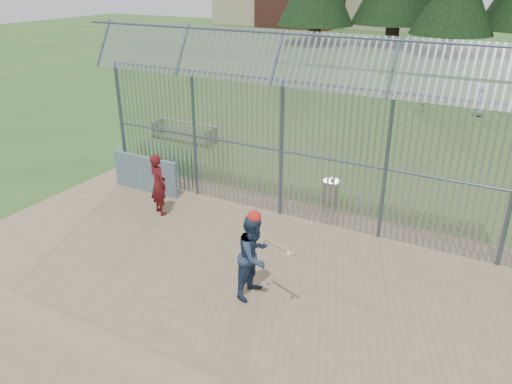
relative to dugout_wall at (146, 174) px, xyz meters
The scene contains 11 objects.
ground 5.47m from the dugout_wall, 32.23° to the right, with size 120.00×120.00×0.00m, color #2D511E.
dirt_infield 5.75m from the dugout_wall, 36.47° to the right, with size 14.00×10.00×0.02m, color #756047.
dugout_wall is the anchor object (origin of this frame).
batter 6.76m from the dugout_wall, 29.49° to the right, with size 0.94×0.73×1.93m, color navy.
onlooker 1.83m from the dugout_wall, 37.27° to the right, with size 0.68×0.45×1.86m, color maroon.
bg_kid_standing 17.51m from the dugout_wall, 61.04° to the left, with size 0.80×0.52×1.63m, color gray.
bg_kid_seated 15.86m from the dugout_wall, 68.39° to the left, with size 0.55×0.23×0.93m, color slate.
batting_gear 6.97m from the dugout_wall, 29.27° to the right, with size 1.27×0.58×0.66m.
trash_can 6.03m from the dugout_wall, 20.11° to the left, with size 0.56×0.56×0.82m.
bleacher 5.52m from the dugout_wall, 113.24° to the left, with size 3.00×0.95×0.72m.
backstop_fence 6.66m from the dugout_wall, ahead, with size 20.09×0.81×5.30m.
Camera 1 is at (5.81, -8.65, 6.68)m, focal length 35.00 mm.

